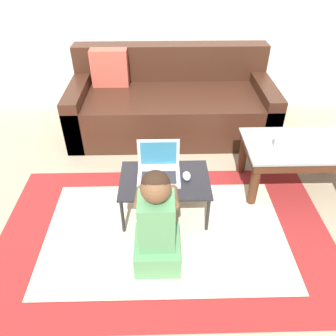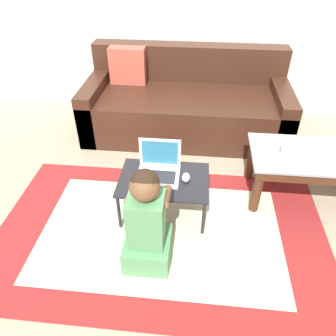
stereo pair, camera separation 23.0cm
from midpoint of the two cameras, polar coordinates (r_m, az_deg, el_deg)
ground_plane at (r=2.48m, az=3.03°, el=-8.49°), size 16.00×16.00×0.00m
area_rug at (r=2.36m, az=1.56°, el=-11.31°), size 2.33×1.42×0.01m
couch at (r=3.40m, az=5.01°, el=10.98°), size 1.98×0.93×0.78m
coffee_table at (r=2.69m, az=25.56°, el=0.90°), size 0.86×0.51×0.41m
laptop_desk at (r=2.32m, az=2.11°, el=-2.57°), size 0.63×0.44×0.32m
laptop at (r=2.31m, az=1.21°, el=-0.51°), size 0.30×0.24×0.25m
computer_mouse at (r=2.29m, az=6.01°, el=-1.73°), size 0.06×0.10×0.04m
person_seated at (r=1.99m, az=-0.37°, el=-9.84°), size 0.28×0.40×0.71m
cup_on_table at (r=2.54m, az=22.41°, el=2.79°), size 0.08×0.08×0.08m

